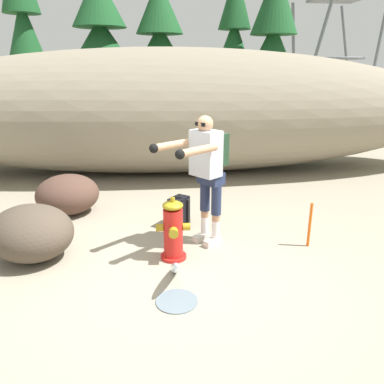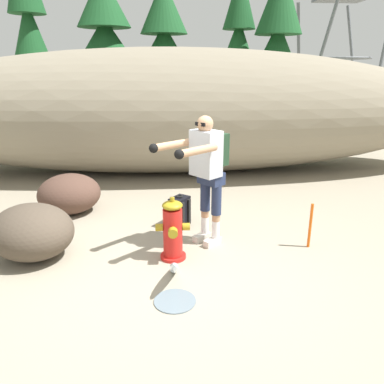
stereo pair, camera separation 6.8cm
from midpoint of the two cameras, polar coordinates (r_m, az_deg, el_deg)
ground_plane at (r=4.47m, az=-1.77°, el=-11.82°), size 56.00×56.00×0.04m
dirt_embankment at (r=8.37m, az=-3.02°, el=12.19°), size 12.82×3.20×2.64m
fire_hydrant at (r=4.53m, az=-2.52°, el=-5.93°), size 0.41×0.36×0.79m
hydrant_water_jet at (r=4.10m, az=-2.26°, el=-12.38°), size 0.42×0.99×0.58m
utility_worker at (r=4.68m, az=2.63°, el=4.07°), size 0.99×0.92×1.69m
spare_backpack at (r=5.51m, az=-1.62°, el=-3.03°), size 0.36×0.36×0.47m
boulder_large at (r=4.96m, az=-22.83°, el=-5.57°), size 1.37×1.33×0.67m
boulder_mid at (r=6.27m, az=-17.89°, el=-0.25°), size 1.22×1.17×0.63m
pine_tree_far_left at (r=15.34m, az=-23.45°, el=21.96°), size 1.95×1.95×6.64m
pine_tree_left at (r=15.01m, az=-12.97°, el=22.01°), size 2.96×2.96×5.43m
pine_tree_center at (r=14.65m, az=-4.11°, el=21.63°), size 2.63×2.63×5.21m
pine_tree_right at (r=15.98m, az=7.23°, el=22.02°), size 1.98×1.98×5.83m
pine_tree_far_right at (r=15.37m, az=12.98°, el=20.84°), size 2.68×2.68×5.75m
survey_stake at (r=5.07m, az=17.94°, el=-4.91°), size 0.04×0.04×0.60m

